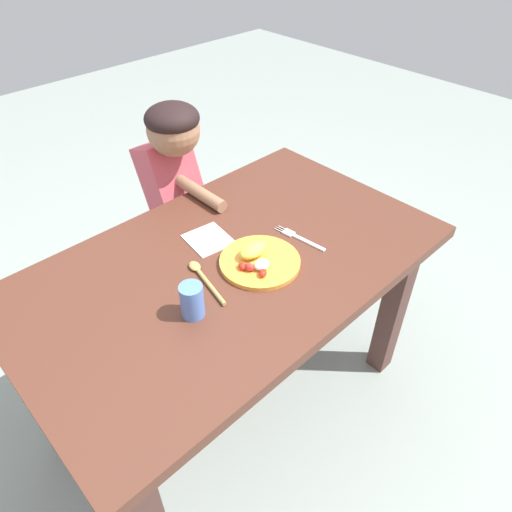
{
  "coord_description": "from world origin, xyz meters",
  "views": [
    {
      "loc": [
        -0.7,
        -0.85,
        1.69
      ],
      "look_at": [
        0.06,
        -0.06,
        0.77
      ],
      "focal_mm": 32.68,
      "sensor_mm": 36.0,
      "label": 1
    }
  ],
  "objects_px": {
    "spoon": "(203,277)",
    "person": "(175,206)",
    "drinking_cup": "(192,301)",
    "plate": "(258,260)",
    "fork": "(299,238)"
  },
  "relations": [
    {
      "from": "plate",
      "to": "person",
      "type": "xyz_separation_m",
      "value": [
        0.1,
        0.59,
        -0.14
      ]
    },
    {
      "from": "fork",
      "to": "plate",
      "type": "bearing_deg",
      "value": 82.38
    },
    {
      "from": "fork",
      "to": "drinking_cup",
      "type": "xyz_separation_m",
      "value": [
        -0.46,
        -0.02,
        0.05
      ]
    },
    {
      "from": "fork",
      "to": "spoon",
      "type": "xyz_separation_m",
      "value": [
        -0.35,
        0.07,
        0.0
      ]
    },
    {
      "from": "drinking_cup",
      "to": "plate",
      "type": "bearing_deg",
      "value": 6.02
    },
    {
      "from": "person",
      "to": "drinking_cup",
      "type": "bearing_deg",
      "value": 59.01
    },
    {
      "from": "spoon",
      "to": "person",
      "type": "bearing_deg",
      "value": -14.7
    },
    {
      "from": "spoon",
      "to": "person",
      "type": "xyz_separation_m",
      "value": [
        0.27,
        0.53,
        -0.13
      ]
    },
    {
      "from": "plate",
      "to": "spoon",
      "type": "relative_size",
      "value": 1.17
    },
    {
      "from": "spoon",
      "to": "plate",
      "type": "bearing_deg",
      "value": -98.28
    },
    {
      "from": "spoon",
      "to": "fork",
      "type": "bearing_deg",
      "value": -88.68
    },
    {
      "from": "drinking_cup",
      "to": "spoon",
      "type": "bearing_deg",
      "value": 40.07
    },
    {
      "from": "fork",
      "to": "person",
      "type": "relative_size",
      "value": 0.18
    },
    {
      "from": "plate",
      "to": "drinking_cup",
      "type": "distance_m",
      "value": 0.28
    },
    {
      "from": "fork",
      "to": "spoon",
      "type": "height_order",
      "value": "spoon"
    }
  ]
}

